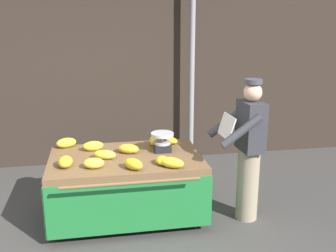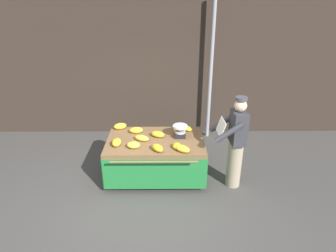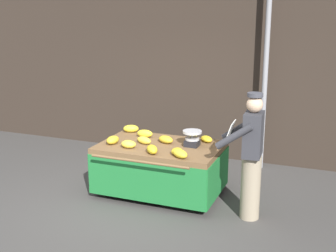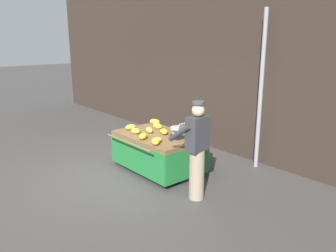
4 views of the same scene
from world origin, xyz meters
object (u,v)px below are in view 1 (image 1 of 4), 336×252
banana_bunch_0 (93,146)px  banana_bunch_6 (128,149)px  banana_cart (126,172)px  banana_bunch_7 (65,162)px  street_pole (192,64)px  vendor_person (248,150)px  banana_bunch_8 (94,163)px  banana_bunch_5 (105,155)px  banana_bunch_4 (133,164)px  banana_bunch_3 (162,160)px  banana_bunch_1 (154,141)px  banana_bunch_2 (172,163)px  banana_bunch_10 (66,143)px  banana_bunch_9 (169,140)px  weighing_scale (162,142)px

banana_bunch_0 → banana_bunch_6: size_ratio=0.96×
banana_cart → banana_bunch_6: bearing=69.8°
banana_bunch_6 → banana_bunch_7: bearing=-155.7°
street_pole → vendor_person: 2.19m
banana_bunch_8 → banana_bunch_5: bearing=64.7°
banana_bunch_5 → banana_bunch_4: bearing=-52.1°
banana_bunch_3 → banana_bunch_8: (-0.76, 0.03, 0.01)m
street_pole → banana_bunch_1: 1.80m
banana_bunch_2 → banana_bunch_8: 0.86m
banana_bunch_0 → banana_cart: bearing=-36.9°
banana_bunch_0 → banana_bunch_2: banana_bunch_0 is taller
banana_bunch_4 → banana_bunch_8: (-0.42, 0.12, -0.00)m
banana_bunch_10 → banana_bunch_9: bearing=-3.1°
banana_cart → banana_bunch_4: size_ratio=7.19×
banana_bunch_6 → banana_bunch_9: banana_bunch_6 is taller
banana_bunch_6 → banana_bunch_8: same height
banana_bunch_2 → banana_bunch_8: bearing=170.8°
banana_bunch_7 → banana_bunch_9: (1.28, 0.61, -0.01)m
banana_bunch_3 → banana_bunch_9: (0.21, 0.73, -0.00)m
banana_bunch_9 → banana_bunch_10: 1.31m
weighing_scale → banana_bunch_7: 1.19m
weighing_scale → banana_bunch_6: (-0.42, 0.00, -0.06)m
banana_bunch_3 → banana_bunch_5: (-0.63, 0.29, 0.01)m
banana_bunch_9 → banana_bunch_7: bearing=-154.5°
banana_bunch_4 → banana_bunch_6: bearing=90.9°
banana_bunch_2 → banana_bunch_5: banana_bunch_2 is taller
banana_bunch_5 → weighing_scale: bearing=12.4°
banana_bunch_7 → banana_bunch_8: size_ratio=1.10×
weighing_scale → banana_bunch_4: (-0.41, -0.54, -0.06)m
banana_bunch_4 → banana_bunch_7: banana_bunch_4 is taller
banana_bunch_1 → banana_bunch_5: bearing=-148.9°
banana_bunch_2 → banana_bunch_6: size_ratio=1.08×
banana_cart → banana_bunch_9: (0.60, 0.40, 0.25)m
banana_bunch_6 → banana_bunch_10: size_ratio=1.04×
banana_bunch_1 → street_pole: bearing=59.5°
street_pole → weighing_scale: size_ratio=11.73×
weighing_scale → vendor_person: size_ratio=0.16×
street_pole → banana_bunch_9: bearing=-114.7°
street_pole → banana_bunch_3: street_pole is taller
banana_bunch_0 → banana_bunch_5: bearing=-67.7°
weighing_scale → banana_bunch_8: weighing_scale is taller
banana_bunch_2 → banana_bunch_7: banana_bunch_7 is taller
banana_bunch_10 → vendor_person: size_ratio=0.15×
banana_bunch_2 → weighing_scale: bearing=91.4°
street_pole → banana_cart: size_ratio=1.81×
street_pole → banana_bunch_9: (-0.62, -1.34, -0.82)m
banana_bunch_5 → banana_bunch_9: 0.95m
banana_cart → banana_bunch_2: 0.70m
banana_bunch_6 → banana_bunch_7: 0.80m
banana_bunch_1 → banana_bunch_4: (-0.34, -0.77, -0.00)m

